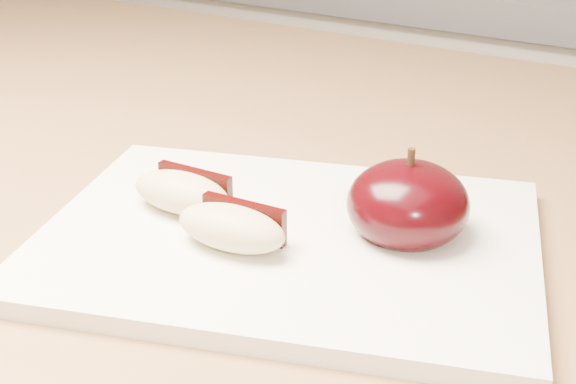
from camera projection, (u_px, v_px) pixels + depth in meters
The scene contains 5 objects.
back_cabinet at pixel (537, 258), 1.30m from camera, with size 2.40×0.62×0.94m.
cutting_board at pixel (288, 240), 0.46m from camera, with size 0.28×0.20×0.01m, color white.
apple_half at pixel (408, 204), 0.45m from camera, with size 0.09×0.09×0.06m.
apple_wedge_a at pixel (183, 192), 0.47m from camera, with size 0.07×0.03×0.02m.
apple_wedge_b at pixel (233, 227), 0.43m from camera, with size 0.07×0.04×0.02m.
Camera 1 is at (0.24, 0.03, 1.13)m, focal length 50.00 mm.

